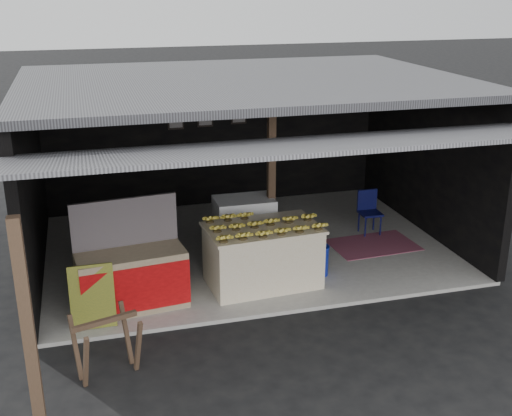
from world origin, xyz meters
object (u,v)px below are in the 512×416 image
object	(u,v)px
neighbor_stall	(132,277)
sawhorse	(106,340)
white_crate	(244,229)
water_barrel	(319,261)
banana_table	(263,255)
plastic_chair	(369,208)

from	to	relation	value
neighbor_stall	sawhorse	distance (m)	1.65
neighbor_stall	sawhorse	xyz separation A→B (m)	(-0.44, -1.58, -0.04)
white_crate	sawhorse	xyz separation A→B (m)	(-2.42, -2.80, -0.11)
sawhorse	water_barrel	bearing A→B (deg)	12.12
banana_table	white_crate	world-z (taller)	white_crate
water_barrel	plastic_chair	world-z (taller)	plastic_chair
sawhorse	plastic_chair	bearing A→B (deg)	17.39
white_crate	water_barrel	size ratio (longest dim) A/B	2.35
neighbor_stall	water_barrel	xyz separation A→B (m)	(2.96, 0.30, -0.24)
neighbor_stall	plastic_chair	bearing A→B (deg)	15.09
banana_table	water_barrel	world-z (taller)	banana_table
white_crate	water_barrel	bearing A→B (deg)	-42.39
banana_table	plastic_chair	bearing A→B (deg)	28.18
banana_table	sawhorse	size ratio (longest dim) A/B	2.08
sawhorse	plastic_chair	size ratio (longest dim) A/B	1.06
banana_table	neighbor_stall	bearing A→B (deg)	-177.62
neighbor_stall	sawhorse	size ratio (longest dim) A/B	1.85
sawhorse	water_barrel	world-z (taller)	sawhorse
water_barrel	plastic_chair	bearing A→B (deg)	43.86
neighbor_stall	sawhorse	bearing A→B (deg)	-112.19
neighbor_stall	water_barrel	world-z (taller)	neighbor_stall
neighbor_stall	white_crate	bearing A→B (deg)	25.23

